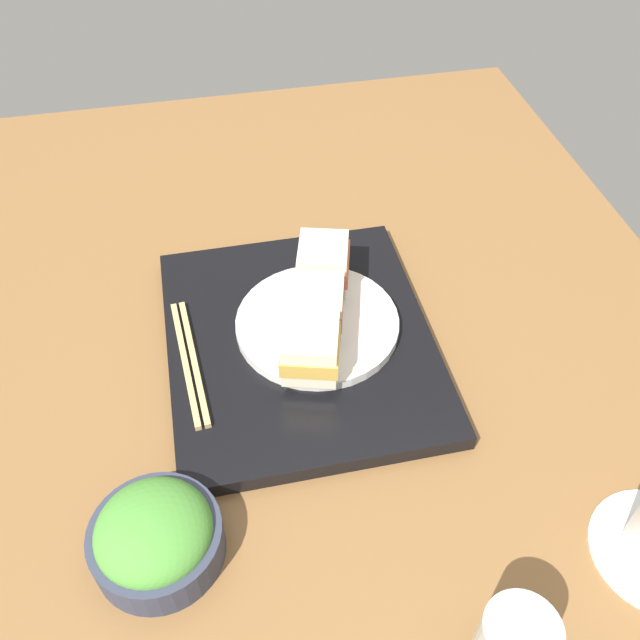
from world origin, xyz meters
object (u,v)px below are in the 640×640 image
at_px(sandwich_plate, 317,324).
at_px(sandwich_middle, 317,305).
at_px(sandwich_far, 311,349).
at_px(chopsticks_pair, 190,361).
at_px(sandwich_near, 323,263).
at_px(salad_bowl, 156,536).

distance_m(sandwich_plate, sandwich_middle, 0.03).
bearing_deg(sandwich_middle, sandwich_far, -17.51).
bearing_deg(sandwich_plate, chopsticks_pair, -80.65).
relative_size(sandwich_middle, chopsticks_pair, 0.44).
bearing_deg(sandwich_far, chopsticks_pair, -107.37).
bearing_deg(sandwich_middle, sandwich_plate, -90.00).
relative_size(sandwich_plate, sandwich_near, 2.31).
distance_m(sandwich_near, sandwich_middle, 0.07).
bearing_deg(salad_bowl, sandwich_near, 143.78).
distance_m(sandwich_near, sandwich_far, 0.14).
bearing_deg(sandwich_middle, sandwich_near, 162.49).
height_order(sandwich_middle, salad_bowl, sandwich_middle).
bearing_deg(chopsticks_pair, sandwich_near, 117.79).
bearing_deg(salad_bowl, chopsticks_pair, 167.54).
relative_size(sandwich_plate, sandwich_far, 2.33).
height_order(sandwich_plate, salad_bowl, salad_bowl).
xyz_separation_m(sandwich_near, sandwich_far, (0.14, -0.04, -0.00)).
bearing_deg(sandwich_middle, chopsticks_pair, -80.65).
height_order(sandwich_plate, sandwich_middle, sandwich_middle).
relative_size(sandwich_near, salad_bowl, 0.68).
bearing_deg(chopsticks_pair, sandwich_plate, 99.35).
bearing_deg(sandwich_far, sandwich_middle, 162.49).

